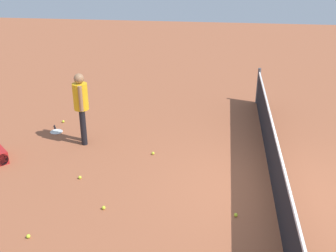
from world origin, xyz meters
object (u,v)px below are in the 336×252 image
(player_near_side, at_px, (81,103))
(tennis_ball_by_net, at_px, (80,177))
(tennis_ball_midcourt, at_px, (236,215))
(tennis_ball_baseline, at_px, (28,236))
(tennis_ball_stray_left, at_px, (153,153))
(tennis_ball_near_player, at_px, (63,121))
(tennis_ball_stray_right, at_px, (104,208))
(tennis_racket_near_player, at_px, (56,131))

(player_near_side, height_order, tennis_ball_by_net, player_near_side)
(tennis_ball_midcourt, distance_m, tennis_ball_baseline, 3.45)
(tennis_ball_midcourt, bearing_deg, tennis_ball_stray_left, -139.16)
(player_near_side, height_order, tennis_ball_near_player, player_near_side)
(tennis_ball_near_player, distance_m, tennis_ball_midcourt, 5.76)
(tennis_ball_baseline, bearing_deg, tennis_ball_stray_right, 133.51)
(tennis_ball_near_player, height_order, tennis_ball_stray_left, same)
(tennis_racket_near_player, distance_m, tennis_ball_by_net, 2.55)
(player_near_side, xyz_separation_m, tennis_ball_stray_right, (2.60, 1.23, -0.98))
(tennis_ball_midcourt, bearing_deg, player_near_side, -125.16)
(player_near_side, distance_m, tennis_ball_midcourt, 4.45)
(tennis_ball_midcourt, distance_m, tennis_ball_stray_left, 2.77)
(tennis_ball_by_net, height_order, tennis_ball_baseline, same)
(tennis_ball_near_player, distance_m, tennis_ball_by_net, 3.09)
(tennis_ball_stray_right, bearing_deg, tennis_ball_baseline, -46.49)
(player_near_side, bearing_deg, tennis_racket_near_player, -118.47)
(tennis_ball_stray_left, xyz_separation_m, tennis_ball_stray_right, (2.20, -0.51, 0.00))
(tennis_ball_near_player, height_order, tennis_ball_by_net, same)
(tennis_ball_near_player, bearing_deg, tennis_ball_stray_left, 60.96)
(player_near_side, bearing_deg, tennis_ball_stray_left, 76.90)
(tennis_ball_stray_right, bearing_deg, tennis_ball_by_net, -141.08)
(tennis_ball_stray_left, bearing_deg, player_near_side, -103.10)
(tennis_ball_near_player, bearing_deg, tennis_ball_by_net, 27.31)
(tennis_ball_near_player, relative_size, tennis_ball_baseline, 1.00)
(tennis_ball_stray_left, bearing_deg, tennis_ball_baseline, -25.40)
(tennis_ball_by_net, bearing_deg, tennis_ball_midcourt, 74.63)
(tennis_ball_by_net, xyz_separation_m, tennis_ball_stray_left, (-1.25, 1.28, 0.00))
(player_near_side, relative_size, tennis_ball_midcourt, 25.76)
(tennis_ball_by_net, distance_m, tennis_ball_midcourt, 3.20)
(tennis_ball_by_net, xyz_separation_m, tennis_ball_baseline, (1.88, -0.20, 0.00))
(tennis_racket_near_player, relative_size, tennis_ball_stray_left, 8.97)
(tennis_ball_by_net, xyz_separation_m, tennis_ball_stray_right, (0.95, 0.77, 0.00))
(tennis_racket_near_player, xyz_separation_m, tennis_ball_stray_left, (0.90, 2.65, 0.02))
(tennis_ball_midcourt, height_order, tennis_ball_stray_left, same)
(player_near_side, relative_size, tennis_ball_stray_right, 25.76)
(tennis_ball_midcourt, distance_m, tennis_ball_stray_right, 2.32)
(player_near_side, bearing_deg, tennis_ball_by_net, 15.55)
(tennis_ball_near_player, relative_size, tennis_ball_midcourt, 1.00)
(tennis_ball_near_player, height_order, tennis_ball_midcourt, same)
(tennis_ball_stray_right, bearing_deg, tennis_ball_near_player, -149.40)
(player_near_side, xyz_separation_m, tennis_ball_stray_left, (0.40, 1.74, -0.98))
(tennis_racket_near_player, xyz_separation_m, tennis_ball_by_net, (2.15, 1.37, 0.02))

